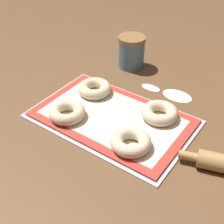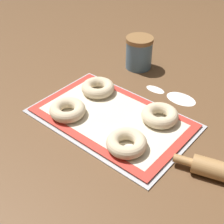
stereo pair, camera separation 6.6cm
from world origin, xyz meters
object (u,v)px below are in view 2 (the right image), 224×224
bagel_front_right (127,143)px  bagel_front_left (68,110)px  bagel_back_left (98,88)px  baking_tray (112,118)px  bagel_back_right (160,115)px  flour_canister (139,53)px

bagel_front_right → bagel_front_left: bearing=-179.9°
bagel_front_left → bagel_back_left: (-0.01, 0.16, 0.00)m
baking_tray → bagel_back_left: 0.15m
baking_tray → bagel_front_right: bagel_front_right is taller
bagel_back_left → bagel_back_right: size_ratio=1.00×
bagel_front_left → bagel_back_left: size_ratio=1.00×
bagel_front_right → flour_canister: 0.49m
baking_tray → bagel_front_right: bearing=-33.9°
baking_tray → flour_canister: flour_canister is taller
bagel_back_right → flour_canister: (-0.26, 0.25, 0.03)m
bagel_back_right → flour_canister: flour_canister is taller
baking_tray → bagel_front_left: (-0.11, -0.08, 0.03)m
bagel_back_left → bagel_back_right: 0.25m
bagel_front_left → bagel_back_left: bearing=94.7°
baking_tray → bagel_back_right: bagel_back_right is taller
baking_tray → bagel_front_left: bagel_front_left is taller
bagel_front_right → bagel_back_left: 0.30m
baking_tray → bagel_back_right: (0.12, 0.08, 0.03)m
bagel_back_left → bagel_front_right: bearing=-32.2°
bagel_front_left → bagel_back_left: 0.16m
bagel_front_left → bagel_front_right: same height
baking_tray → flour_canister: size_ratio=3.97×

